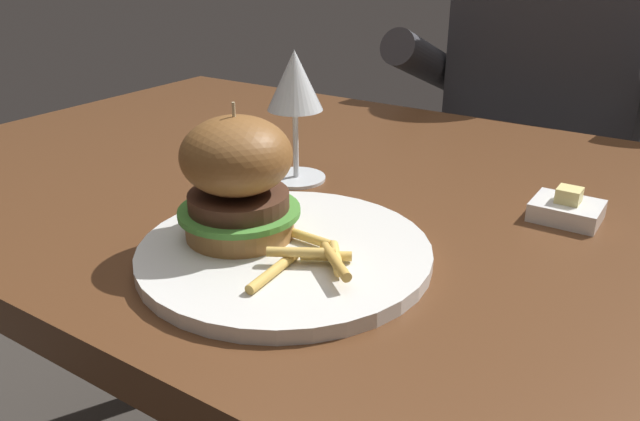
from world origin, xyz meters
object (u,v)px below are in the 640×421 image
at_px(main_plate, 285,252).
at_px(wine_glass, 295,87).
at_px(burger_sandwich, 237,178).
at_px(diner_person, 535,173).
at_px(butter_dish, 567,209).

xyz_separation_m(main_plate, wine_glass, (-0.11, 0.18, 0.11)).
distance_m(burger_sandwich, diner_person, 0.91).
xyz_separation_m(wine_glass, diner_person, (0.13, 0.69, -0.29)).
bearing_deg(diner_person, butter_dish, -73.48).
relative_size(main_plate, diner_person, 0.23).
relative_size(burger_sandwich, wine_glass, 0.81).
height_order(wine_glass, diner_person, diner_person).
xyz_separation_m(butter_dish, diner_person, (-0.19, 0.63, -0.19)).
relative_size(main_plate, burger_sandwich, 2.11).
distance_m(main_plate, butter_dish, 0.31).
distance_m(burger_sandwich, butter_dish, 0.35).
bearing_deg(butter_dish, main_plate, -129.60).
xyz_separation_m(burger_sandwich, diner_person, (0.06, 0.87, -0.25)).
distance_m(wine_glass, butter_dish, 0.34).
xyz_separation_m(main_plate, burger_sandwich, (-0.05, -0.00, 0.07)).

